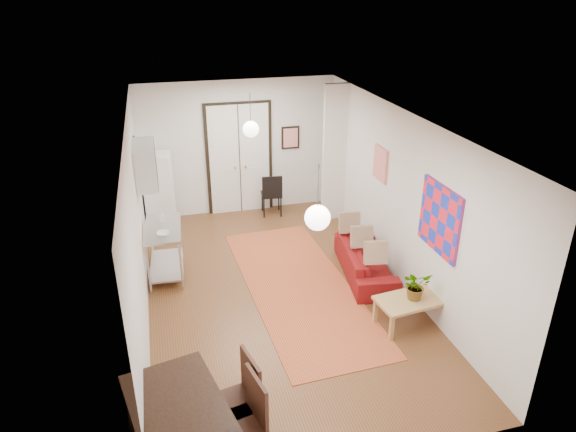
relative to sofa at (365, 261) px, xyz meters
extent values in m
plane|color=brown|center=(-1.62, -0.14, -0.27)|extent=(7.00, 7.00, 0.00)
cube|color=silver|center=(-1.62, -0.14, 2.63)|extent=(4.20, 7.00, 0.02)
cube|color=silver|center=(-1.62, 3.36, 1.18)|extent=(4.20, 0.02, 2.90)
cube|color=silver|center=(-1.62, -3.64, 1.18)|extent=(4.20, 0.02, 2.90)
cube|color=silver|center=(-3.72, -0.14, 1.18)|extent=(0.02, 7.00, 2.90)
cube|color=silver|center=(0.48, -0.14, 1.18)|extent=(0.02, 7.00, 2.90)
cube|color=silver|center=(-1.62, 3.32, 0.93)|extent=(1.44, 0.06, 2.50)
cube|color=silver|center=(0.23, 2.41, 1.18)|extent=(0.50, 0.10, 2.90)
cube|color=silver|center=(-3.54, 1.36, 1.63)|extent=(0.35, 1.00, 0.70)
cube|color=red|center=(0.46, -1.39, 1.38)|extent=(0.05, 1.00, 1.00)
cube|color=#EEE0C6|center=(0.46, 0.66, 1.53)|extent=(0.05, 0.50, 0.60)
cube|color=red|center=(-0.47, 3.33, 1.33)|extent=(0.40, 0.03, 0.50)
cube|color=olive|center=(-3.69, 1.86, 1.68)|extent=(0.03, 0.44, 0.54)
sphere|color=white|center=(-1.62, 1.86, 1.98)|extent=(0.30, 0.30, 0.30)
cylinder|color=black|center=(-1.62, 1.86, 2.38)|extent=(0.01, 0.01, 0.50)
sphere|color=white|center=(-1.62, -2.14, 1.98)|extent=(0.30, 0.30, 0.30)
cylinder|color=black|center=(-1.62, -2.14, 2.38)|extent=(0.01, 0.01, 0.50)
cube|color=#BE4B2F|center=(-1.24, -0.09, -0.27)|extent=(1.87, 4.51, 0.01)
imported|color=maroon|center=(0.00, 0.00, 0.00)|extent=(1.95, 0.98, 0.55)
cube|color=#A7874E|center=(0.08, -1.52, 0.16)|extent=(1.08, 0.68, 0.05)
cube|color=#A7874E|center=(-0.37, -1.74, -0.07)|extent=(0.06, 0.06, 0.41)
cube|color=#A7874E|center=(0.53, -1.74, -0.07)|extent=(0.06, 0.06, 0.41)
cube|color=#A7874E|center=(-0.37, -1.29, -0.07)|extent=(0.06, 0.06, 0.41)
cube|color=#A7874E|center=(0.53, -1.29, -0.07)|extent=(0.06, 0.06, 0.41)
imported|color=#337236|center=(0.13, -1.52, 0.40)|extent=(0.39, 0.44, 0.44)
cube|color=silver|center=(-3.37, 0.90, 0.63)|extent=(0.67, 1.23, 0.04)
cube|color=silver|center=(-3.37, 0.90, -0.09)|extent=(0.63, 1.19, 0.03)
cylinder|color=silver|center=(-3.63, 0.34, 0.18)|extent=(0.04, 0.04, 0.90)
cylinder|color=silver|center=(-3.11, 0.34, 0.18)|extent=(0.04, 0.04, 0.90)
cylinder|color=silver|center=(-3.63, 1.46, 0.18)|extent=(0.04, 0.04, 0.90)
cylinder|color=silver|center=(-3.11, 1.46, 0.18)|extent=(0.04, 0.04, 0.90)
imported|color=white|center=(-3.37, 0.60, 0.67)|extent=(0.23, 0.23, 0.05)
imported|color=teal|center=(-3.37, 1.15, 0.74)|extent=(0.09, 0.09, 0.19)
cube|color=white|center=(-3.37, 3.01, 0.51)|extent=(0.62, 0.62, 1.57)
cube|color=black|center=(-3.37, -3.29, 0.57)|extent=(1.22, 1.73, 0.06)
cube|color=black|center=(-3.76, -2.56, 0.13)|extent=(0.08, 0.08, 0.81)
cube|color=black|center=(-2.97, -2.56, 0.13)|extent=(0.08, 0.08, 0.81)
cube|color=#391D12|center=(-2.82, -2.98, 0.24)|extent=(0.61, 0.60, 0.04)
cube|color=#391D12|center=(-2.82, -2.74, 0.53)|extent=(0.15, 0.49, 0.54)
cylinder|color=#391D12|center=(-3.04, -2.75, -0.01)|extent=(0.03, 0.03, 0.52)
cylinder|color=#391D12|center=(-2.60, -2.75, -0.01)|extent=(0.03, 0.03, 0.52)
cube|color=#391D12|center=(-2.82, -3.29, 0.24)|extent=(0.61, 0.60, 0.04)
cube|color=#391D12|center=(-2.82, -3.05, 0.53)|extent=(0.15, 0.49, 0.54)
cylinder|color=#391D12|center=(-3.04, -3.06, -0.01)|extent=(0.03, 0.03, 0.52)
cylinder|color=#391D12|center=(-2.60, -3.06, -0.01)|extent=(0.03, 0.03, 0.52)
cube|color=black|center=(-1.00, 2.96, 0.19)|extent=(0.48, 0.48, 0.04)
cube|color=black|center=(-1.00, 3.16, 0.44)|extent=(0.44, 0.09, 0.46)
cylinder|color=black|center=(-1.19, 2.77, -0.04)|extent=(0.03, 0.03, 0.46)
cylinder|color=black|center=(-0.81, 2.77, -0.04)|extent=(0.03, 0.03, 0.46)
cylinder|color=black|center=(-1.19, 3.15, -0.04)|extent=(0.03, 0.03, 0.46)
cylinder|color=black|center=(-0.81, 3.15, -0.04)|extent=(0.03, 0.03, 0.46)
camera|label=1|loc=(-3.31, -7.21, 4.45)|focal=32.00mm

